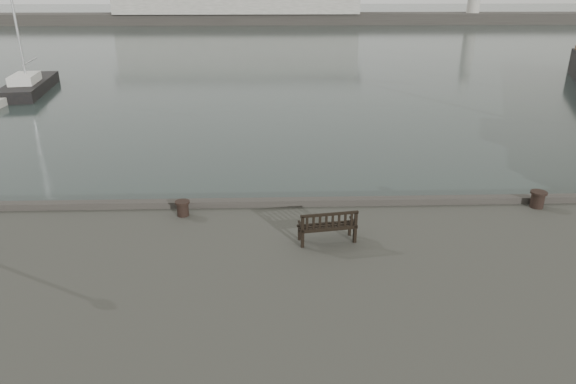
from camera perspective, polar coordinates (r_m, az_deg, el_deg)
name	(u,v)px	position (r m, az deg, el deg)	size (l,w,h in m)	color
ground	(338,251)	(15.30, 5.58, -6.52)	(400.00, 400.00, 0.00)	black
breakwater	(256,1)	(105.38, -3.62, 20.47)	(140.00, 9.50, 12.20)	#383530
bench	(327,232)	(12.32, 4.36, -4.44)	(1.44, 0.69, 0.80)	black
bollard_left	(183,208)	(13.94, -11.62, -1.79)	(0.39, 0.39, 0.41)	black
bollard_right	(538,199)	(15.74, 25.99, -0.75)	(0.44, 0.44, 0.47)	black
yacht_d	(30,89)	(42.43, -26.73, 10.23)	(3.88, 9.17, 11.28)	black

